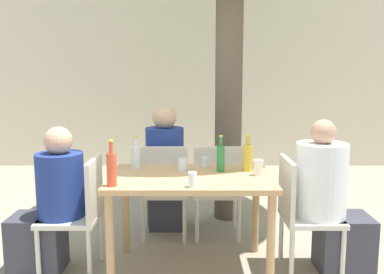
{
  "coord_description": "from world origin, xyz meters",
  "views": [
    {
      "loc": [
        0.01,
        -3.18,
        1.55
      ],
      "look_at": [
        0.0,
        0.3,
        1.02
      ],
      "focal_mm": 40.0,
      "sensor_mm": 36.0,
      "label": 1
    }
  ],
  "objects_px": {
    "patio_chair_3": "(219,186)",
    "drinking_glass_0": "(194,180)",
    "person_seated_0": "(51,208)",
    "oil_cruet_0": "(249,157)",
    "patio_chair_0": "(82,208)",
    "person_seated_1": "(332,204)",
    "green_bottle_1": "(222,157)",
    "drinking_glass_2": "(260,168)",
    "drinking_glass_3": "(184,164)",
    "drinking_glass_1": "(207,162)",
    "dining_table_front": "(192,188)",
    "patio_chair_1": "(302,209)",
    "water_bottle_3": "(137,156)",
    "patio_chair_2": "(165,186)",
    "person_seated_2": "(167,174)",
    "soda_bottle_2": "(113,168)"
  },
  "relations": [
    {
      "from": "dining_table_front",
      "to": "drinking_glass_0",
      "type": "bearing_deg",
      "value": -87.71
    },
    {
      "from": "patio_chair_2",
      "to": "oil_cruet_0",
      "type": "height_order",
      "value": "oil_cruet_0"
    },
    {
      "from": "person_seated_2",
      "to": "soda_bottle_2",
      "type": "bearing_deg",
      "value": 76.09
    },
    {
      "from": "drinking_glass_2",
      "to": "dining_table_front",
      "type": "bearing_deg",
      "value": 179.98
    },
    {
      "from": "person_seated_1",
      "to": "green_bottle_1",
      "type": "relative_size",
      "value": 4.14
    },
    {
      "from": "patio_chair_0",
      "to": "drinking_glass_2",
      "type": "distance_m",
      "value": 1.41
    },
    {
      "from": "patio_chair_3",
      "to": "soda_bottle_2",
      "type": "relative_size",
      "value": 2.79
    },
    {
      "from": "water_bottle_3",
      "to": "drinking_glass_0",
      "type": "distance_m",
      "value": 0.74
    },
    {
      "from": "patio_chair_2",
      "to": "dining_table_front",
      "type": "bearing_deg",
      "value": 110.78
    },
    {
      "from": "person_seated_0",
      "to": "oil_cruet_0",
      "type": "height_order",
      "value": "person_seated_0"
    },
    {
      "from": "green_bottle_1",
      "to": "drinking_glass_0",
      "type": "distance_m",
      "value": 0.52
    },
    {
      "from": "patio_chair_1",
      "to": "drinking_glass_0",
      "type": "distance_m",
      "value": 0.96
    },
    {
      "from": "person_seated_1",
      "to": "water_bottle_3",
      "type": "height_order",
      "value": "person_seated_1"
    },
    {
      "from": "oil_cruet_0",
      "to": "drinking_glass_2",
      "type": "xyz_separation_m",
      "value": [
        0.06,
        -0.15,
        -0.06
      ]
    },
    {
      "from": "drinking_glass_3",
      "to": "drinking_glass_2",
      "type": "bearing_deg",
      "value": -14.79
    },
    {
      "from": "oil_cruet_0",
      "to": "dining_table_front",
      "type": "bearing_deg",
      "value": -162.16
    },
    {
      "from": "patio_chair_3",
      "to": "drinking_glass_2",
      "type": "height_order",
      "value": "patio_chair_3"
    },
    {
      "from": "drinking_glass_0",
      "to": "drinking_glass_1",
      "type": "height_order",
      "value": "drinking_glass_0"
    },
    {
      "from": "person_seated_0",
      "to": "soda_bottle_2",
      "type": "bearing_deg",
      "value": 60.38
    },
    {
      "from": "patio_chair_0",
      "to": "drinking_glass_0",
      "type": "bearing_deg",
      "value": 68.56
    },
    {
      "from": "drinking_glass_1",
      "to": "patio_chair_3",
      "type": "bearing_deg",
      "value": 70.81
    },
    {
      "from": "patio_chair_3",
      "to": "patio_chair_1",
      "type": "bearing_deg",
      "value": 132.77
    },
    {
      "from": "person_seated_2",
      "to": "soda_bottle_2",
      "type": "xyz_separation_m",
      "value": [
        -0.29,
        -1.19,
        0.33
      ]
    },
    {
      "from": "patio_chair_2",
      "to": "person_seated_2",
      "type": "height_order",
      "value": "person_seated_2"
    },
    {
      "from": "patio_chair_0",
      "to": "drinking_glass_0",
      "type": "distance_m",
      "value": 0.98
    },
    {
      "from": "patio_chair_0",
      "to": "drinking_glass_3",
      "type": "height_order",
      "value": "patio_chair_0"
    },
    {
      "from": "patio_chair_2",
      "to": "person_seated_0",
      "type": "relative_size",
      "value": 0.78
    },
    {
      "from": "patio_chair_3",
      "to": "drinking_glass_0",
      "type": "distance_m",
      "value": 1.07
    },
    {
      "from": "drinking_glass_0",
      "to": "patio_chair_2",
      "type": "bearing_deg",
      "value": 104.75
    },
    {
      "from": "patio_chair_0",
      "to": "drinking_glass_0",
      "type": "relative_size",
      "value": 8.57
    },
    {
      "from": "patio_chair_1",
      "to": "water_bottle_3",
      "type": "xyz_separation_m",
      "value": [
        -1.3,
        0.23,
        0.37
      ]
    },
    {
      "from": "patio_chair_3",
      "to": "water_bottle_3",
      "type": "distance_m",
      "value": 0.89
    },
    {
      "from": "patio_chair_2",
      "to": "drinking_glass_0",
      "type": "relative_size",
      "value": 8.57
    },
    {
      "from": "dining_table_front",
      "to": "water_bottle_3",
      "type": "height_order",
      "value": "water_bottle_3"
    },
    {
      "from": "patio_chair_3",
      "to": "drinking_glass_0",
      "type": "relative_size",
      "value": 8.57
    },
    {
      "from": "drinking_glass_2",
      "to": "green_bottle_1",
      "type": "bearing_deg",
      "value": 155.25
    },
    {
      "from": "dining_table_front",
      "to": "person_seated_0",
      "type": "relative_size",
      "value": 1.08
    },
    {
      "from": "person_seated_2",
      "to": "oil_cruet_0",
      "type": "bearing_deg",
      "value": 133.62
    },
    {
      "from": "oil_cruet_0",
      "to": "person_seated_2",
      "type": "bearing_deg",
      "value": 133.62
    },
    {
      "from": "patio_chair_0",
      "to": "oil_cruet_0",
      "type": "bearing_deg",
      "value": 96.37
    },
    {
      "from": "patio_chair_0",
      "to": "patio_chair_3",
      "type": "xyz_separation_m",
      "value": [
        1.1,
        0.65,
        0.0
      ]
    },
    {
      "from": "patio_chair_3",
      "to": "water_bottle_3",
      "type": "xyz_separation_m",
      "value": [
        -0.7,
        -0.42,
        0.37
      ]
    },
    {
      "from": "person_seated_1",
      "to": "drinking_glass_1",
      "type": "relative_size",
      "value": 14.4
    },
    {
      "from": "person_seated_1",
      "to": "drinking_glass_0",
      "type": "height_order",
      "value": "person_seated_1"
    },
    {
      "from": "person_seated_0",
      "to": "drinking_glass_1",
      "type": "distance_m",
      "value": 1.28
    },
    {
      "from": "dining_table_front",
      "to": "drinking_glass_1",
      "type": "xyz_separation_m",
      "value": [
        0.12,
        0.29,
        0.14
      ]
    },
    {
      "from": "patio_chair_0",
      "to": "green_bottle_1",
      "type": "height_order",
      "value": "green_bottle_1"
    },
    {
      "from": "patio_chair_0",
      "to": "person_seated_2",
      "type": "distance_m",
      "value": 1.07
    },
    {
      "from": "green_bottle_1",
      "to": "drinking_glass_2",
      "type": "relative_size",
      "value": 2.42
    },
    {
      "from": "dining_table_front",
      "to": "drinking_glass_0",
      "type": "relative_size",
      "value": 11.83
    }
  ]
}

